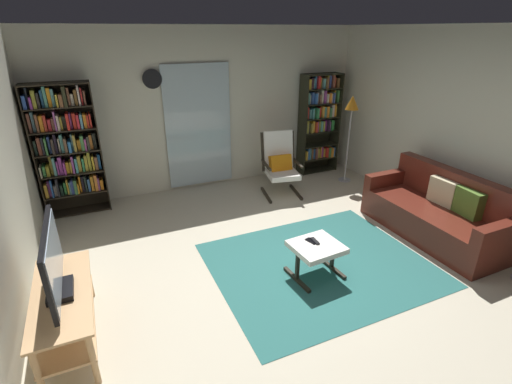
# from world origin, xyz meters

# --- Properties ---
(ground_plane) EXTENTS (7.02, 7.02, 0.00)m
(ground_plane) POSITION_xyz_m (0.00, 0.00, 0.00)
(ground_plane) COLOR beige
(wall_back) EXTENTS (5.60, 0.06, 2.60)m
(wall_back) POSITION_xyz_m (0.00, 2.90, 1.30)
(wall_back) COLOR beige
(wall_back) RESTS_ON ground
(wall_right) EXTENTS (0.06, 6.00, 2.60)m
(wall_right) POSITION_xyz_m (2.70, 0.00, 1.30)
(wall_right) COLOR beige
(wall_right) RESTS_ON ground
(glass_door_panel) EXTENTS (1.10, 0.01, 2.00)m
(glass_door_panel) POSITION_xyz_m (-0.22, 2.83, 1.05)
(glass_door_panel) COLOR silver
(area_rug) EXTENTS (2.44, 2.03, 0.01)m
(area_rug) POSITION_xyz_m (0.34, -0.05, 0.00)
(area_rug) COLOR #2B6762
(area_rug) RESTS_ON ground
(tv_stand) EXTENTS (0.46, 1.23, 0.52)m
(tv_stand) POSITION_xyz_m (-2.30, -0.10, 0.34)
(tv_stand) COLOR tan
(tv_stand) RESTS_ON ground
(television) EXTENTS (0.20, 0.97, 0.60)m
(television) POSITION_xyz_m (-2.30, -0.12, 0.81)
(television) COLOR black
(television) RESTS_ON tv_stand
(bookshelf_near_tv) EXTENTS (0.86, 0.30, 1.89)m
(bookshelf_near_tv) POSITION_xyz_m (-2.21, 2.64, 1.02)
(bookshelf_near_tv) COLOR black
(bookshelf_near_tv) RESTS_ON ground
(bookshelf_near_sofa) EXTENTS (0.74, 0.30, 1.82)m
(bookshelf_near_sofa) POSITION_xyz_m (2.03, 2.68, 1.01)
(bookshelf_near_sofa) COLOR black
(bookshelf_near_sofa) RESTS_ON ground
(leather_sofa) EXTENTS (0.81, 1.88, 0.84)m
(leather_sofa) POSITION_xyz_m (2.14, -0.07, 0.31)
(leather_sofa) COLOR #5C2217
(leather_sofa) RESTS_ON ground
(lounge_armchair) EXTENTS (0.67, 0.75, 1.02)m
(lounge_armchair) POSITION_xyz_m (0.88, 2.02, 0.53)
(lounge_armchair) COLOR black
(lounge_armchair) RESTS_ON ground
(ottoman) EXTENTS (0.55, 0.52, 0.39)m
(ottoman) POSITION_xyz_m (0.18, -0.19, 0.33)
(ottoman) COLOR white
(ottoman) RESTS_ON ground
(tv_remote) EXTENTS (0.05, 0.15, 0.02)m
(tv_remote) POSITION_xyz_m (0.19, -0.14, 0.40)
(tv_remote) COLOR black
(tv_remote) RESTS_ON ottoman
(cell_phone) EXTENTS (0.10, 0.15, 0.01)m
(cell_phone) POSITION_xyz_m (0.16, -0.11, 0.40)
(cell_phone) COLOR black
(cell_phone) RESTS_ON ottoman
(floor_lamp_by_shelf) EXTENTS (0.22, 0.22, 1.52)m
(floor_lamp_by_shelf) POSITION_xyz_m (2.22, 2.00, 1.26)
(floor_lamp_by_shelf) COLOR #A5A5AD
(floor_lamp_by_shelf) RESTS_ON ground
(wall_clock) EXTENTS (0.29, 0.03, 0.29)m
(wall_clock) POSITION_xyz_m (-0.89, 2.82, 1.85)
(wall_clock) COLOR silver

